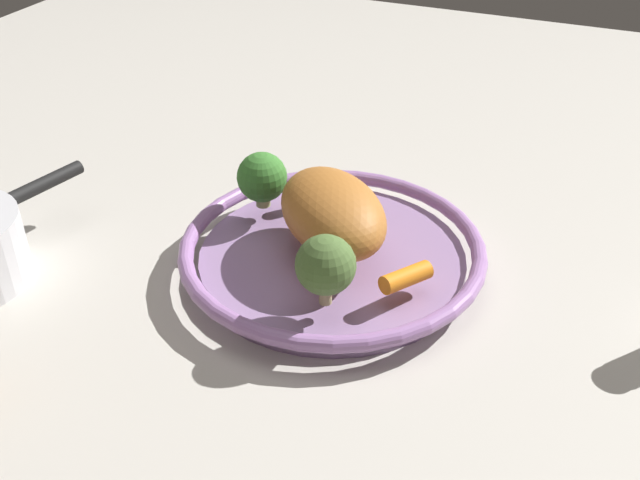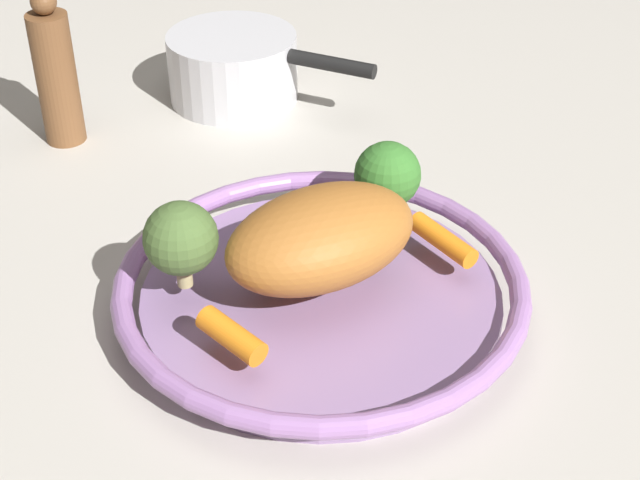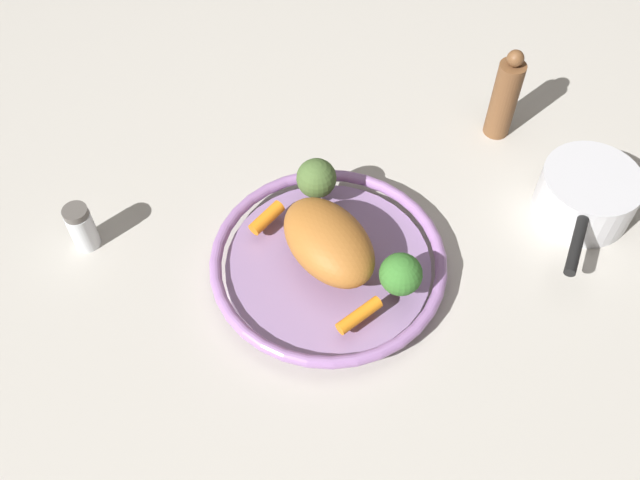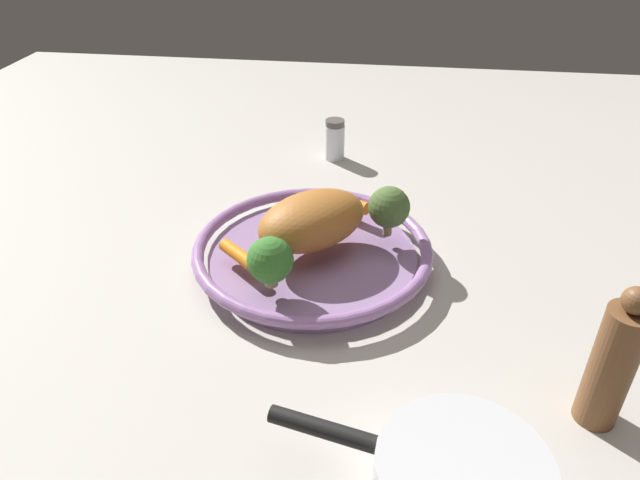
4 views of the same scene
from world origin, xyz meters
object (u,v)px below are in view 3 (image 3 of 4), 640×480
(roast_chicken_piece, at_px, (332,241))
(saucepan, at_px, (587,195))
(pepper_mill, at_px, (505,97))
(baby_carrot_right, at_px, (359,315))
(salt_shaker, at_px, (82,227))
(serving_bowl, at_px, (328,264))
(broccoli_floret_large, at_px, (316,178))
(baby_carrot_center, at_px, (267,218))
(broccoli_floret_edge, at_px, (401,274))

(roast_chicken_piece, height_order, saucepan, roast_chicken_piece)
(pepper_mill, bearing_deg, baby_carrot_right, 67.42)
(saucepan, bearing_deg, salt_shaker, 14.44)
(roast_chicken_piece, height_order, baby_carrot_right, roast_chicken_piece)
(serving_bowl, bearing_deg, broccoli_floret_large, -71.20)
(baby_carrot_center, bearing_deg, broccoli_floret_large, -138.00)
(broccoli_floret_edge, height_order, pepper_mill, pepper_mill)
(broccoli_floret_edge, height_order, salt_shaker, broccoli_floret_edge)
(baby_carrot_right, bearing_deg, broccoli_floret_large, -64.84)
(baby_carrot_center, relative_size, baby_carrot_right, 0.84)
(baby_carrot_center, distance_m, pepper_mill, 0.42)
(broccoli_floret_large, bearing_deg, pepper_mill, -139.69)
(saucepan, bearing_deg, roast_chicken_piece, 26.02)
(baby_carrot_center, bearing_deg, roast_chicken_piece, 156.98)
(broccoli_floret_edge, bearing_deg, salt_shaker, -3.37)
(broccoli_floret_large, bearing_deg, baby_carrot_right, 115.16)
(serving_bowl, relative_size, broccoli_floret_large, 4.56)
(serving_bowl, bearing_deg, baby_carrot_right, 121.60)
(baby_carrot_center, height_order, pepper_mill, pepper_mill)
(salt_shaker, distance_m, pepper_mill, 0.67)
(saucepan, bearing_deg, baby_carrot_center, 15.85)
(salt_shaker, bearing_deg, baby_carrot_center, -168.07)
(serving_bowl, height_order, roast_chicken_piece, roast_chicken_piece)
(roast_chicken_piece, distance_m, broccoli_floret_large, 0.11)
(serving_bowl, xyz_separation_m, baby_carrot_right, (-0.05, 0.09, 0.03))
(pepper_mill, bearing_deg, serving_bowl, 54.88)
(pepper_mill, distance_m, saucepan, 0.20)
(roast_chicken_piece, relative_size, broccoli_floret_edge, 2.43)
(broccoli_floret_large, distance_m, saucepan, 0.40)
(baby_carrot_right, relative_size, broccoli_floret_edge, 1.01)
(broccoli_floret_large, distance_m, salt_shaker, 0.34)
(broccoli_floret_edge, bearing_deg, pepper_mill, -109.31)
(broccoli_floret_large, height_order, pepper_mill, pepper_mill)
(baby_carrot_right, relative_size, broccoli_floret_large, 0.91)
(serving_bowl, xyz_separation_m, broccoli_floret_edge, (-0.10, 0.04, 0.05))
(broccoli_floret_large, relative_size, salt_shaker, 0.94)
(baby_carrot_right, bearing_deg, serving_bowl, -58.40)
(baby_carrot_right, relative_size, saucepan, 0.28)
(baby_carrot_right, distance_m, broccoli_floret_large, 0.21)
(baby_carrot_right, height_order, salt_shaker, salt_shaker)
(baby_carrot_right, distance_m, pepper_mill, 0.44)
(baby_carrot_right, height_order, broccoli_floret_large, broccoli_floret_large)
(serving_bowl, height_order, salt_shaker, salt_shaker)
(serving_bowl, xyz_separation_m, saucepan, (-0.35, -0.17, 0.02))
(pepper_mill, bearing_deg, broccoli_floret_large, 40.31)
(roast_chicken_piece, relative_size, broccoli_floret_large, 2.19)
(baby_carrot_right, bearing_deg, pepper_mill, -112.58)
(baby_carrot_center, height_order, saucepan, saucepan)
(baby_carrot_center, relative_size, salt_shaker, 0.72)
(baby_carrot_center, xyz_separation_m, saucepan, (-0.45, -0.13, -0.01))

